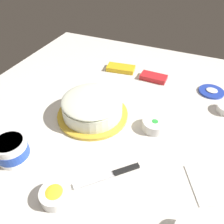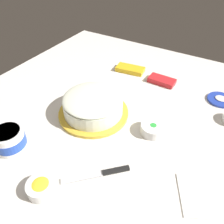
{
  "view_description": "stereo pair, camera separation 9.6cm",
  "coord_description": "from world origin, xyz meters",
  "px_view_note": "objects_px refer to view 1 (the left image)",
  "views": [
    {
      "loc": [
        -0.24,
        0.68,
        0.66
      ],
      "look_at": [
        0.05,
        0.01,
        0.04
      ],
      "focal_mm": 35.61,
      "sensor_mm": 36.0,
      "label": 1
    },
    {
      "loc": [
        -0.33,
        0.63,
        0.66
      ],
      "look_at": [
        0.05,
        0.01,
        0.04
      ],
      "focal_mm": 35.61,
      "sensor_mm": 36.0,
      "label": 2
    }
  ],
  "objects_px": {
    "frosted_cake": "(92,107)",
    "candy_box_upper": "(121,68)",
    "sprinkle_bowl_yellow": "(55,195)",
    "sprinkle_bowl_green": "(154,125)",
    "paper_napkin": "(214,183)",
    "spreading_knife": "(113,174)",
    "candy_box_lower": "(154,77)",
    "frosting_tub_lid": "(211,91)",
    "frosting_tub": "(12,150)"
  },
  "relations": [
    {
      "from": "candy_box_upper",
      "to": "candy_box_lower",
      "type": "bearing_deg",
      "value": 166.68
    },
    {
      "from": "spreading_knife",
      "to": "candy_box_lower",
      "type": "xyz_separation_m",
      "value": [
        0.03,
        -0.65,
        0.01
      ]
    },
    {
      "from": "frosting_tub_lid",
      "to": "sprinkle_bowl_green",
      "type": "xyz_separation_m",
      "value": [
        0.2,
        0.37,
        0.02
      ]
    },
    {
      "from": "frosting_tub",
      "to": "sprinkle_bowl_yellow",
      "type": "distance_m",
      "value": 0.24
    },
    {
      "from": "frosted_cake",
      "to": "sprinkle_bowl_green",
      "type": "relative_size",
      "value": 3.14
    },
    {
      "from": "candy_box_upper",
      "to": "sprinkle_bowl_green",
      "type": "bearing_deg",
      "value": 120.04
    },
    {
      "from": "sprinkle_bowl_green",
      "to": "candy_box_upper",
      "type": "bearing_deg",
      "value": -52.54
    },
    {
      "from": "spreading_knife",
      "to": "sprinkle_bowl_green",
      "type": "height_order",
      "value": "sprinkle_bowl_green"
    },
    {
      "from": "sprinkle_bowl_green",
      "to": "spreading_knife",
      "type": "bearing_deg",
      "value": 75.69
    },
    {
      "from": "frosting_tub_lid",
      "to": "candy_box_upper",
      "type": "distance_m",
      "value": 0.5
    },
    {
      "from": "sprinkle_bowl_yellow",
      "to": "candy_box_upper",
      "type": "bearing_deg",
      "value": -82.72
    },
    {
      "from": "spreading_knife",
      "to": "candy_box_lower",
      "type": "distance_m",
      "value": 0.65
    },
    {
      "from": "candy_box_lower",
      "to": "candy_box_upper",
      "type": "relative_size",
      "value": 0.88
    },
    {
      "from": "frosting_tub_lid",
      "to": "paper_napkin",
      "type": "relative_size",
      "value": 0.83
    },
    {
      "from": "frosting_tub",
      "to": "candy_box_upper",
      "type": "relative_size",
      "value": 0.74
    },
    {
      "from": "frosting_tub",
      "to": "sprinkle_bowl_green",
      "type": "height_order",
      "value": "frosting_tub"
    },
    {
      "from": "frosting_tub_lid",
      "to": "paper_napkin",
      "type": "height_order",
      "value": "frosting_tub_lid"
    },
    {
      "from": "frosting_tub_lid",
      "to": "sprinkle_bowl_yellow",
      "type": "xyz_separation_m",
      "value": [
        0.4,
        0.79,
        0.02
      ]
    },
    {
      "from": "spreading_knife",
      "to": "candy_box_lower",
      "type": "height_order",
      "value": "candy_box_lower"
    },
    {
      "from": "spreading_knife",
      "to": "candy_box_upper",
      "type": "distance_m",
      "value": 0.71
    },
    {
      "from": "sprinkle_bowl_yellow",
      "to": "sprinkle_bowl_green",
      "type": "bearing_deg",
      "value": -115.47
    },
    {
      "from": "frosting_tub_lid",
      "to": "spreading_knife",
      "type": "relative_size",
      "value": 0.68
    },
    {
      "from": "frosting_tub_lid",
      "to": "paper_napkin",
      "type": "bearing_deg",
      "value": 95.23
    },
    {
      "from": "frosted_cake",
      "to": "sprinkle_bowl_green",
      "type": "bearing_deg",
      "value": -175.24
    },
    {
      "from": "frosted_cake",
      "to": "spreading_knife",
      "type": "distance_m",
      "value": 0.32
    },
    {
      "from": "frosting_tub",
      "to": "paper_napkin",
      "type": "height_order",
      "value": "frosting_tub"
    },
    {
      "from": "spreading_knife",
      "to": "frosting_tub_lid",
      "type": "bearing_deg",
      "value": -112.74
    },
    {
      "from": "sprinkle_bowl_green",
      "to": "candy_box_upper",
      "type": "xyz_separation_m",
      "value": [
        0.3,
        -0.4,
        -0.01
      ]
    },
    {
      "from": "sprinkle_bowl_green",
      "to": "candy_box_lower",
      "type": "xyz_separation_m",
      "value": [
        0.1,
        -0.38,
        -0.01
      ]
    },
    {
      "from": "candy_box_upper",
      "to": "frosted_cake",
      "type": "bearing_deg",
      "value": 86.86
    },
    {
      "from": "spreading_knife",
      "to": "paper_napkin",
      "type": "xyz_separation_m",
      "value": [
        -0.32,
        -0.1,
        -0.0
      ]
    },
    {
      "from": "paper_napkin",
      "to": "frosting_tub",
      "type": "bearing_deg",
      "value": 14.29
    },
    {
      "from": "sprinkle_bowl_yellow",
      "to": "sprinkle_bowl_green",
      "type": "distance_m",
      "value": 0.46
    },
    {
      "from": "frosted_cake",
      "to": "candy_box_upper",
      "type": "xyz_separation_m",
      "value": [
        0.03,
        -0.42,
        -0.04
      ]
    },
    {
      "from": "spreading_knife",
      "to": "paper_napkin",
      "type": "bearing_deg",
      "value": -162.97
    },
    {
      "from": "spreading_knife",
      "to": "sprinkle_bowl_green",
      "type": "relative_size",
      "value": 1.84
    },
    {
      "from": "candy_box_upper",
      "to": "paper_napkin",
      "type": "height_order",
      "value": "candy_box_upper"
    },
    {
      "from": "sprinkle_bowl_green",
      "to": "paper_napkin",
      "type": "bearing_deg",
      "value": 145.55
    },
    {
      "from": "sprinkle_bowl_yellow",
      "to": "candy_box_lower",
      "type": "height_order",
      "value": "sprinkle_bowl_yellow"
    },
    {
      "from": "candy_box_upper",
      "to": "frosting_tub",
      "type": "bearing_deg",
      "value": 72.99
    },
    {
      "from": "candy_box_upper",
      "to": "paper_napkin",
      "type": "relative_size",
      "value": 1.06
    },
    {
      "from": "candy_box_lower",
      "to": "candy_box_upper",
      "type": "distance_m",
      "value": 0.2
    },
    {
      "from": "spreading_knife",
      "to": "paper_napkin",
      "type": "distance_m",
      "value": 0.33
    },
    {
      "from": "frosting_tub_lid",
      "to": "sprinkle_bowl_yellow",
      "type": "distance_m",
      "value": 0.89
    },
    {
      "from": "spreading_knife",
      "to": "sprinkle_bowl_yellow",
      "type": "bearing_deg",
      "value": 48.91
    },
    {
      "from": "spreading_knife",
      "to": "candy_box_upper",
      "type": "height_order",
      "value": "candy_box_upper"
    },
    {
      "from": "sprinkle_bowl_green",
      "to": "frosted_cake",
      "type": "bearing_deg",
      "value": 4.76
    },
    {
      "from": "candy_box_upper",
      "to": "paper_napkin",
      "type": "distance_m",
      "value": 0.79
    },
    {
      "from": "frosted_cake",
      "to": "sprinkle_bowl_yellow",
      "type": "xyz_separation_m",
      "value": [
        -0.07,
        0.4,
        -0.02
      ]
    },
    {
      "from": "spreading_knife",
      "to": "candy_box_upper",
      "type": "relative_size",
      "value": 1.15
    }
  ]
}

